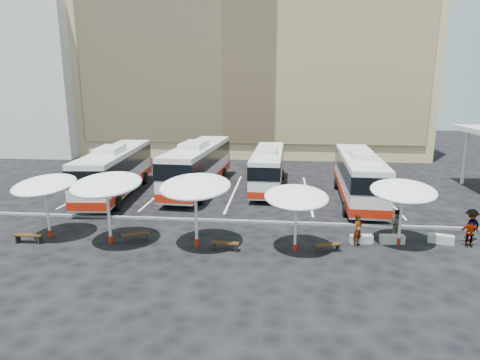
# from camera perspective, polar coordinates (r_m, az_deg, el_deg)

# --- Properties ---
(ground) EXTENTS (120.00, 120.00, 0.00)m
(ground) POSITION_cam_1_polar(r_m,az_deg,el_deg) (25.47, -2.93, -6.30)
(ground) COLOR black
(ground) RESTS_ON ground
(sandstone_building) EXTENTS (42.00, 18.25, 29.60)m
(sandstone_building) POSITION_cam_1_polar(r_m,az_deg,el_deg) (55.89, 2.04, 17.36)
(sandstone_building) COLOR tan
(sandstone_building) RESTS_ON ground
(apartment_block) EXTENTS (14.00, 14.00, 18.00)m
(apartment_block) POSITION_cam_1_polar(r_m,az_deg,el_deg) (60.68, -26.39, 12.29)
(apartment_block) COLOR silver
(apartment_block) RESTS_ON ground
(curb_divider) EXTENTS (34.00, 0.25, 0.15)m
(curb_divider) POSITION_cam_1_polar(r_m,az_deg,el_deg) (25.91, -2.77, -5.78)
(curb_divider) COLOR black
(curb_divider) RESTS_ON ground
(bay_lines) EXTENTS (24.15, 12.00, 0.01)m
(bay_lines) POSITION_cam_1_polar(r_m,az_deg,el_deg) (33.05, -0.86, -1.72)
(bay_lines) COLOR white
(bay_lines) RESTS_ON ground
(bus_0) EXTENTS (3.82, 12.90, 4.04)m
(bus_0) POSITION_cam_1_polar(r_m,az_deg,el_deg) (33.29, -17.24, 1.43)
(bus_0) COLOR silver
(bus_0) RESTS_ON ground
(bus_1) EXTENTS (3.69, 13.29, 4.17)m
(bus_1) POSITION_cam_1_polar(r_m,az_deg,el_deg) (33.74, -5.95, 2.22)
(bus_1) COLOR silver
(bus_1) RESTS_ON ground
(bus_2) EXTENTS (2.84, 11.28, 3.56)m
(bus_2) POSITION_cam_1_polar(r_m,az_deg,el_deg) (34.16, 4.00, 1.86)
(bus_2) COLOR silver
(bus_2) RESTS_ON ground
(bus_3) EXTENTS (3.33, 12.39, 3.89)m
(bus_3) POSITION_cam_1_polar(r_m,az_deg,el_deg) (31.42, 16.53, 0.68)
(bus_3) COLOR silver
(bus_3) RESTS_ON ground
(sunshade_0) EXTENTS (4.23, 4.27, 3.62)m
(sunshade_0) POSITION_cam_1_polar(r_m,az_deg,el_deg) (24.99, -26.04, -0.68)
(sunshade_0) COLOR silver
(sunshade_0) RESTS_ON ground
(sunshade_1) EXTENTS (4.33, 4.37, 3.94)m
(sunshade_1) POSITION_cam_1_polar(r_m,az_deg,el_deg) (22.58, -18.45, -0.64)
(sunshade_1) COLOR silver
(sunshade_1) RESTS_ON ground
(sunshade_2) EXTENTS (4.17, 4.21, 3.94)m
(sunshade_2) POSITION_cam_1_polar(r_m,az_deg,el_deg) (21.17, -6.37, -0.95)
(sunshade_2) COLOR silver
(sunshade_2) RESTS_ON ground
(sunshade_3) EXTENTS (3.58, 3.62, 3.46)m
(sunshade_3) POSITION_cam_1_polar(r_m,az_deg,el_deg) (20.73, 8.03, -2.45)
(sunshade_3) COLOR silver
(sunshade_3) RESTS_ON ground
(sunshade_4) EXTENTS (3.77, 3.81, 3.57)m
(sunshade_4) POSITION_cam_1_polar(r_m,az_deg,el_deg) (23.05, 22.19, -1.48)
(sunshade_4) COLOR silver
(sunshade_4) RESTS_ON ground
(wood_bench_0) EXTENTS (1.64, 0.47, 0.50)m
(wood_bench_0) POSITION_cam_1_polar(r_m,az_deg,el_deg) (25.27, -27.83, -7.10)
(wood_bench_0) COLOR black
(wood_bench_0) RESTS_ON ground
(wood_bench_1) EXTENTS (1.55, 1.00, 0.47)m
(wood_bench_1) POSITION_cam_1_polar(r_m,az_deg,el_deg) (23.31, -14.63, -7.66)
(wood_bench_1) COLOR black
(wood_bench_1) RESTS_ON ground
(wood_bench_2) EXTENTS (1.51, 0.49, 0.46)m
(wood_bench_2) POSITION_cam_1_polar(r_m,az_deg,el_deg) (21.44, -2.14, -9.11)
(wood_bench_2) COLOR black
(wood_bench_2) RESTS_ON ground
(wood_bench_3) EXTENTS (1.44, 0.87, 0.43)m
(wood_bench_3) POSITION_cam_1_polar(r_m,az_deg,el_deg) (21.75, 12.42, -9.15)
(wood_bench_3) COLOR black
(wood_bench_3) RESTS_ON ground
(conc_bench_0) EXTENTS (1.28, 0.61, 0.46)m
(conc_bench_0) POSITION_cam_1_polar(r_m,az_deg,el_deg) (23.40, 16.86, -8.06)
(conc_bench_0) COLOR #989893
(conc_bench_0) RESTS_ON ground
(conc_bench_1) EXTENTS (1.34, 0.58, 0.49)m
(conc_bench_1) POSITION_cam_1_polar(r_m,az_deg,el_deg) (23.90, 20.82, -7.88)
(conc_bench_1) COLOR #989893
(conc_bench_1) RESTS_ON ground
(conc_bench_2) EXTENTS (1.38, 0.80, 0.49)m
(conc_bench_2) POSITION_cam_1_polar(r_m,az_deg,el_deg) (25.00, 26.65, -7.51)
(conc_bench_2) COLOR #989893
(conc_bench_2) RESTS_ON ground
(passenger_0) EXTENTS (0.73, 0.77, 1.76)m
(passenger_0) POSITION_cam_1_polar(r_m,az_deg,el_deg) (22.78, 16.43, -6.87)
(passenger_0) COLOR black
(passenger_0) RESTS_ON ground
(passenger_1) EXTENTS (0.97, 0.85, 1.69)m
(passenger_1) POSITION_cam_1_polar(r_m,az_deg,el_deg) (24.60, 21.33, -5.84)
(passenger_1) COLOR black
(passenger_1) RESTS_ON ground
(passenger_2) EXTENTS (0.95, 0.48, 1.55)m
(passenger_2) POSITION_cam_1_polar(r_m,az_deg,el_deg) (25.07, 29.87, -6.54)
(passenger_2) COLOR black
(passenger_2) RESTS_ON ground
(passenger_3) EXTENTS (1.38, 1.12, 1.86)m
(passenger_3) POSITION_cam_1_polar(r_m,az_deg,el_deg) (25.91, 29.96, -5.59)
(passenger_3) COLOR black
(passenger_3) RESTS_ON ground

